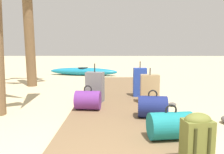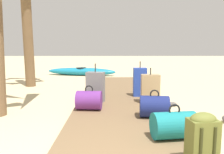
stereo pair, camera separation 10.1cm
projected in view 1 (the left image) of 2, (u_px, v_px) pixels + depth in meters
ground_plane at (117, 110)px, 4.72m from camera, size 60.00×60.00×0.00m
boardwalk at (117, 100)px, 5.49m from camera, size 1.80×7.81×0.08m
suitcase_grey at (95, 87)px, 5.12m from camera, size 0.44×0.30×0.87m
duffel_bag_teal at (171, 125)px, 3.03m from camera, size 0.63×0.44×0.48m
suitcase_tan at (150, 89)px, 4.99m from camera, size 0.41×0.24×0.78m
duffel_bag_navy at (152, 107)px, 3.96m from camera, size 0.54×0.43×0.49m
backpack_olive at (197, 138)px, 2.33m from camera, size 0.32×0.26×0.56m
suitcase_blue at (140, 82)px, 5.68m from camera, size 0.33×0.21×0.88m
duffel_bag_purple at (88, 100)px, 4.47m from camera, size 0.52×0.42×0.49m
kayak at (83, 71)px, 10.63m from camera, size 3.35×1.25×0.37m
rock_right_near at (172, 104)px, 5.05m from camera, size 0.24×0.24×0.08m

